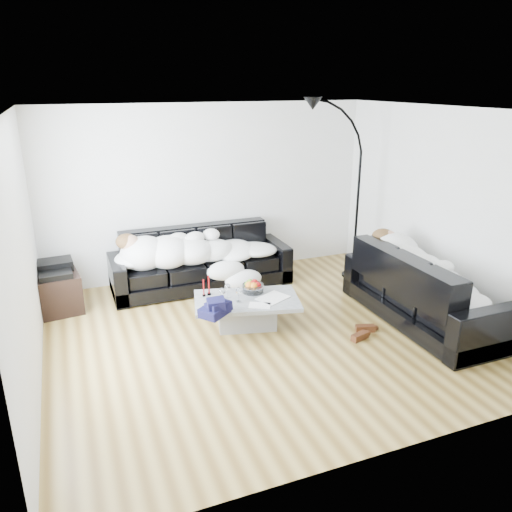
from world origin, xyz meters
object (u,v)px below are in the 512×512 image
object	(u,v)px
sofa_back	(201,259)
sleeper_back	(201,246)
sofa_right	(425,287)
stereo	(55,267)
av_cabinet	(58,290)
wine_glass_b	(222,296)
wine_glass_c	(239,295)
fruit_bowl	(253,286)
coffee_table	(247,312)
candle_right	(209,285)
sleeper_right	(426,272)
wine_glass_a	(228,291)
candle_left	(204,288)
shoes	(362,332)
floor_lamp	(358,202)

from	to	relation	value
sofa_back	sleeper_back	world-z (taller)	sleeper_back
sofa_back	sofa_right	world-z (taller)	sofa_right
stereo	av_cabinet	bearing A→B (deg)	0.00
sofa_back	wine_glass_b	size ratio (longest dim) A/B	13.83
wine_glass_c	fruit_bowl	bearing A→B (deg)	39.14
coffee_table	candle_right	distance (m)	0.58
fruit_bowl	wine_glass_b	size ratio (longest dim) A/B	1.44
sofa_right	wine_glass_b	xyz separation A→B (m)	(-2.44, 0.66, 0.01)
fruit_bowl	av_cabinet	world-z (taller)	fruit_bowl
sleeper_right	wine_glass_a	bearing A→B (deg)	71.54
sofa_back	stereo	distance (m)	1.99
candle_left	stereo	xyz separation A→B (m)	(-1.69, 1.14, 0.11)
wine_glass_c	stereo	size ratio (longest dim) A/B	0.43
coffee_table	shoes	distance (m)	1.42
sofa_right	wine_glass_c	bearing A→B (deg)	74.85
coffee_table	candle_right	xyz separation A→B (m)	(-0.39, 0.28, 0.31)
sofa_right	av_cabinet	bearing A→B (deg)	64.27
coffee_table	candle_right	world-z (taller)	candle_right
sofa_back	sleeper_right	size ratio (longest dim) A/B	1.34
shoes	floor_lamp	bearing A→B (deg)	56.08
sofa_right	fruit_bowl	bearing A→B (deg)	67.40
sofa_right	stereo	xyz separation A→B (m)	(-4.28, 2.06, 0.13)
shoes	wine_glass_a	bearing A→B (deg)	142.99
sofa_back	candle_left	bearing A→B (deg)	-103.74
sofa_back	sofa_right	bearing A→B (deg)	-42.69
wine_glass_c	floor_lamp	bearing A→B (deg)	24.70
sleeper_right	shoes	world-z (taller)	sleeper_right
coffee_table	candle_left	size ratio (longest dim) A/B	5.90
candle_left	candle_right	world-z (taller)	candle_right
sleeper_back	candle_left	size ratio (longest dim) A/B	10.20
sleeper_right	floor_lamp	world-z (taller)	floor_lamp
sofa_back	wine_glass_a	xyz separation A→B (m)	(-0.03, -1.34, 0.04)
wine_glass_a	sleeper_back	bearing A→B (deg)	88.63
candle_right	fruit_bowl	bearing A→B (deg)	-12.02
candle_right	floor_lamp	distance (m)	2.72
candle_right	shoes	world-z (taller)	candle_right
wine_glass_a	candle_left	size ratio (longest dim) A/B	0.85
fruit_bowl	av_cabinet	bearing A→B (deg)	151.70
wine_glass_c	candle_left	distance (m)	0.47
sleeper_back	wine_glass_c	distance (m)	1.48
candle_right	stereo	xyz separation A→B (m)	(-1.76, 1.12, 0.09)
wine_glass_b	wine_glass_c	bearing A→B (deg)	-14.84
sleeper_right	wine_glass_c	distance (m)	2.34
wine_glass_c	av_cabinet	xyz separation A→B (m)	(-2.03, 1.45, -0.20)
sleeper_right	candle_right	world-z (taller)	sleeper_right
wine_glass_a	candle_right	world-z (taller)	candle_right
fruit_bowl	av_cabinet	size ratio (longest dim) A/B	0.36
sleeper_back	wine_glass_b	world-z (taller)	sleeper_back
sofa_right	candle_right	world-z (taller)	sofa_right
sleeper_right	av_cabinet	bearing A→B (deg)	64.27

